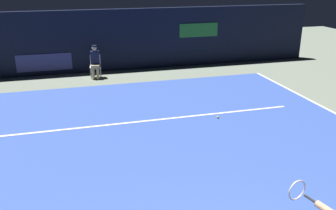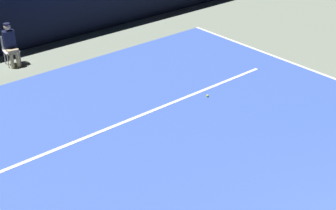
% 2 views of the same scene
% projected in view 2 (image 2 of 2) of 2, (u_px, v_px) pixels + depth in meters
% --- Properties ---
extents(ground_plane, '(34.79, 34.79, 0.00)m').
position_uv_depth(ground_plane, '(201.00, 151.00, 10.61)').
color(ground_plane, gray).
extents(court_surface, '(11.11, 12.00, 0.01)m').
position_uv_depth(court_surface, '(201.00, 151.00, 10.61)').
color(court_surface, '#3856B2').
rests_on(court_surface, ground).
extents(line_service, '(8.67, 0.10, 0.01)m').
position_uv_depth(line_service, '(143.00, 114.00, 12.01)').
color(line_service, white).
rests_on(line_service, court_surface).
extents(back_wall, '(17.88, 0.33, 2.60)m').
position_uv_depth(back_wall, '(26.00, 8.00, 15.53)').
color(back_wall, black).
rests_on(back_wall, ground).
extents(line_judge_on_chair, '(0.49, 0.56, 1.32)m').
position_uv_depth(line_judge_on_chair, '(10.00, 44.00, 14.43)').
color(line_judge_on_chair, white).
rests_on(line_judge_on_chair, ground).
extents(tennis_ball, '(0.07, 0.07, 0.07)m').
position_uv_depth(tennis_ball, '(208.00, 96.00, 12.84)').
color(tennis_ball, '#CCE033').
rests_on(tennis_ball, court_surface).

